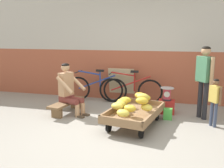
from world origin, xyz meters
TOP-DOWN VIEW (x-y plane):
  - ground_plane at (0.00, 0.00)m, footprint 80.00×80.00m
  - back_wall at (0.00, 2.70)m, footprint 16.00×0.30m
  - banana_cart at (0.28, 0.64)m, footprint 1.09×1.57m
  - banana_pile at (0.23, 0.65)m, footprint 0.85×1.41m
  - low_bench at (-1.36, 1.06)m, footprint 0.46×1.13m
  - vendor_seated at (-1.28, 1.03)m, footprint 0.73×0.60m
  - plastic_crate at (0.84, 1.62)m, footprint 0.36×0.28m
  - weighing_scale at (0.84, 1.62)m, footprint 0.30×0.30m
  - bicycle_near_left at (-1.04, 2.23)m, footprint 1.66×0.48m
  - bicycle_far_left at (-0.13, 2.27)m, footprint 1.66×0.48m
  - sign_board at (-0.41, 2.51)m, footprint 0.70×0.23m
  - customer_adult at (1.59, 1.46)m, footprint 0.35×0.41m
  - customer_child at (1.76, 0.99)m, footprint 0.22×0.24m
  - shopping_bag at (0.89, 1.18)m, footprint 0.18×0.12m

SIDE VIEW (x-z plane):
  - ground_plane at x=0.00m, z-range 0.00..0.00m
  - shopping_bag at x=0.89m, z-range 0.00..0.24m
  - plastic_crate at x=0.84m, z-range 0.00..0.30m
  - low_bench at x=-1.36m, z-range 0.06..0.33m
  - banana_cart at x=0.28m, z-range 0.06..0.42m
  - bicycle_near_left at x=-1.04m, z-range -0.08..0.78m
  - bicycle_far_left at x=-0.13m, z-range -0.08..0.78m
  - sign_board at x=-0.41m, z-range 0.00..0.88m
  - weighing_scale at x=0.84m, z-range 0.31..0.60m
  - banana_pile at x=0.23m, z-range 0.33..0.59m
  - vendor_seated at x=-1.28m, z-range 0.00..1.14m
  - customer_child at x=1.76m, z-range 0.11..1.05m
  - customer_adult at x=1.59m, z-range 0.19..1.72m
  - back_wall at x=0.00m, z-range 0.00..2.96m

